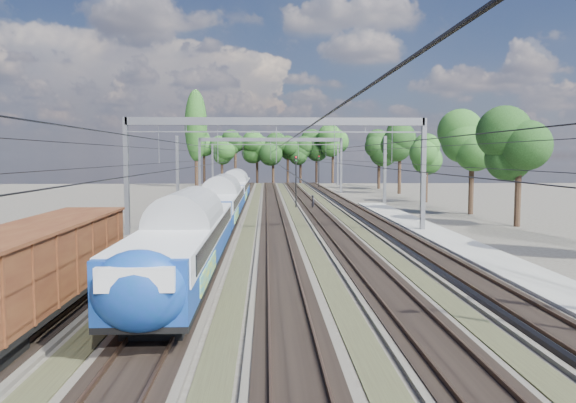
{
  "coord_description": "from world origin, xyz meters",
  "views": [
    {
      "loc": [
        -0.83,
        -13.43,
        6.05
      ],
      "look_at": [
        0.76,
        26.52,
        2.8
      ],
      "focal_mm": 35.0,
      "sensor_mm": 36.0,
      "label": 1
    }
  ],
  "objects_px": {
    "freight_boxcar": "(41,265)",
    "worker": "(313,202)",
    "emu_train": "(222,198)",
    "signal_far": "(319,167)",
    "signal_near": "(296,175)"
  },
  "relations": [
    {
      "from": "emu_train",
      "to": "worker",
      "type": "relative_size",
      "value": 38.8
    },
    {
      "from": "freight_boxcar",
      "to": "signal_near",
      "type": "relative_size",
      "value": 2.21
    },
    {
      "from": "worker",
      "to": "signal_far",
      "type": "distance_m",
      "value": 42.8
    },
    {
      "from": "worker",
      "to": "signal_far",
      "type": "xyz_separation_m",
      "value": [
        4.67,
        42.43,
        3.08
      ]
    },
    {
      "from": "emu_train",
      "to": "signal_far",
      "type": "bearing_deg",
      "value": 76.95
    },
    {
      "from": "worker",
      "to": "signal_near",
      "type": "bearing_deg",
      "value": 51.59
    },
    {
      "from": "emu_train",
      "to": "worker",
      "type": "height_order",
      "value": "emu_train"
    },
    {
      "from": "freight_boxcar",
      "to": "worker",
      "type": "distance_m",
      "value": 45.0
    },
    {
      "from": "signal_near",
      "to": "worker",
      "type": "bearing_deg",
      "value": -54.43
    },
    {
      "from": "signal_near",
      "to": "signal_far",
      "type": "relative_size",
      "value": 0.99
    },
    {
      "from": "emu_train",
      "to": "freight_boxcar",
      "type": "xyz_separation_m",
      "value": [
        -4.5,
        -26.13,
        -0.44
      ]
    },
    {
      "from": "freight_boxcar",
      "to": "signal_far",
      "type": "height_order",
      "value": "signal_far"
    },
    {
      "from": "emu_train",
      "to": "signal_far",
      "type": "xyz_separation_m",
      "value": [
        13.71,
        59.19,
        1.33
      ]
    },
    {
      "from": "signal_far",
      "to": "worker",
      "type": "bearing_deg",
      "value": -95.4
    },
    {
      "from": "emu_train",
      "to": "signal_near",
      "type": "height_order",
      "value": "signal_near"
    }
  ]
}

